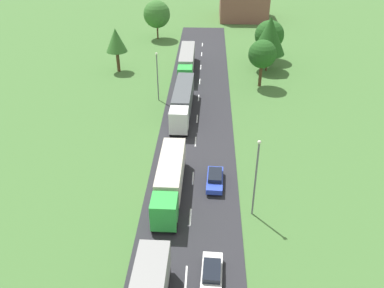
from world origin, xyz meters
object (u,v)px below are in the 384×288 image
(car_second, at_px, (212,273))
(tree_elm, at_px, (157,14))
(car_third, at_px, (215,179))
(truck_third, at_px, (183,100))
(distant_building, at_px, (244,2))
(tree_oak, at_px, (262,54))
(truck_fourth, at_px, (187,61))
(tree_birch, at_px, (116,40))
(truck_second, at_px, (170,179))
(lamppost_third, at_px, (157,74))
(tree_maple, at_px, (269,35))
(tree_pine, at_px, (270,35))
(lamppost_second, at_px, (256,175))

(car_second, xyz_separation_m, tree_elm, (-12.26, 66.16, 4.61))
(car_third, distance_m, tree_elm, 55.03)
(truck_third, bearing_deg, distant_building, 77.51)
(truck_third, height_order, tree_oak, tree_oak)
(truck_fourth, xyz_separation_m, car_second, (4.61, -46.42, -1.26))
(tree_oak, height_order, tree_birch, tree_oak)
(truck_second, height_order, lamppost_third, lamppost_third)
(lamppost_third, relative_size, tree_maple, 1.00)
(lamppost_third, height_order, tree_oak, tree_oak)
(tree_elm, height_order, distant_building, distant_building)
(car_third, distance_m, tree_pine, 36.48)
(tree_oak, relative_size, distant_building, 0.63)
(truck_fourth, relative_size, tree_oak, 1.85)
(truck_fourth, height_order, car_second, truck_fourth)
(truck_second, relative_size, lamppost_third, 1.59)
(truck_third, height_order, car_third, truck_third)
(tree_birch, bearing_deg, tree_maple, 14.66)
(truck_third, xyz_separation_m, tree_maple, (15.04, 23.79, 2.66))
(lamppost_second, bearing_deg, distant_building, 87.01)
(truck_third, distance_m, lamppost_third, 6.53)
(truck_second, height_order, car_second, truck_second)
(lamppost_third, xyz_separation_m, distant_building, (16.42, 51.03, -0.09))
(truck_third, relative_size, tree_birch, 1.79)
(truck_third, height_order, tree_birch, tree_birch)
(truck_fourth, bearing_deg, tree_oak, -25.67)
(tree_oak, xyz_separation_m, tree_maple, (2.76, 12.96, -0.68))
(truck_third, relative_size, tree_oak, 1.79)
(car_third, xyz_separation_m, tree_maple, (10.43, 40.53, 4.05))
(truck_fourth, xyz_separation_m, lamppost_third, (-3.76, -12.26, 2.25))
(distant_building, bearing_deg, truck_second, -99.52)
(truck_second, xyz_separation_m, truck_third, (0.14, 18.67, 0.12))
(truck_second, distance_m, distant_building, 75.40)
(truck_second, relative_size, tree_maple, 1.59)
(tree_pine, bearing_deg, tree_maple, 81.86)
(lamppost_third, distance_m, tree_birch, 14.78)
(tree_maple, bearing_deg, lamppost_second, -98.48)
(truck_third, bearing_deg, car_third, -74.60)
(lamppost_third, bearing_deg, distant_building, 72.16)
(truck_second, height_order, tree_pine, tree_pine)
(tree_maple, distance_m, tree_pine, 6.09)
(truck_fourth, distance_m, car_third, 34.01)
(car_third, height_order, tree_birch, tree_birch)
(lamppost_third, bearing_deg, truck_third, -48.52)
(truck_fourth, distance_m, lamppost_third, 13.02)
(car_second, xyz_separation_m, distant_building, (8.04, 85.19, 3.42))
(lamppost_third, height_order, distant_building, distant_building)
(car_third, bearing_deg, tree_elm, 103.27)
(lamppost_second, xyz_separation_m, lamppost_third, (-12.41, 25.94, -0.47))
(truck_fourth, relative_size, distant_building, 1.17)
(lamppost_second, relative_size, tree_birch, 1.10)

